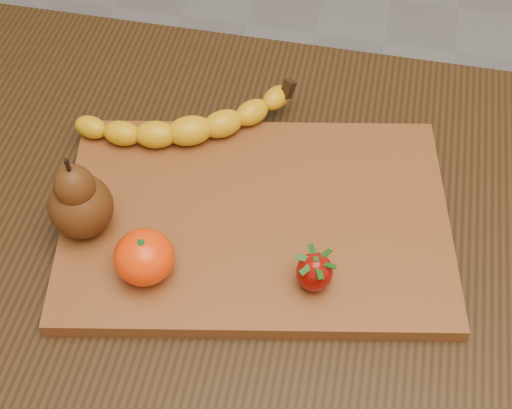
% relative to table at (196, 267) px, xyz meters
% --- Properties ---
extents(table, '(1.00, 0.70, 0.76)m').
position_rel_table_xyz_m(table, '(0.00, 0.00, 0.00)').
color(table, black).
rests_on(table, ground).
extents(cutting_board, '(0.50, 0.38, 0.02)m').
position_rel_table_xyz_m(cutting_board, '(0.08, 0.01, 0.11)').
color(cutting_board, brown).
rests_on(cutting_board, table).
extents(banana, '(0.25, 0.16, 0.04)m').
position_rel_table_xyz_m(banana, '(-0.03, 0.11, 0.14)').
color(banana, '#DA9F0A').
rests_on(banana, cutting_board).
extents(pear, '(0.10, 0.10, 0.11)m').
position_rel_table_xyz_m(pear, '(-0.11, -0.04, 0.17)').
color(pear, '#4B250C').
rests_on(pear, cutting_board).
extents(mandarin, '(0.08, 0.08, 0.06)m').
position_rel_table_xyz_m(mandarin, '(-0.02, -0.09, 0.15)').
color(mandarin, '#F33402').
rests_on(mandarin, cutting_board).
extents(strawberry, '(0.04, 0.04, 0.05)m').
position_rel_table_xyz_m(strawberry, '(0.16, -0.06, 0.14)').
color(strawberry, '#810803').
rests_on(strawberry, cutting_board).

